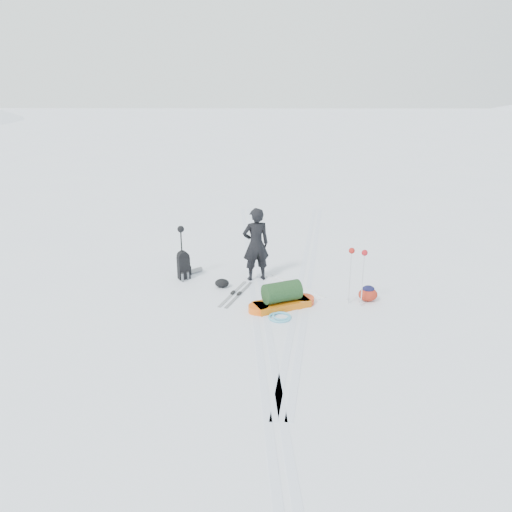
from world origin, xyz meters
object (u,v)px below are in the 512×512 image
(pulk_sled, at_px, (282,298))
(expedition_rucksack, at_px, (185,265))
(ski_poles_black, at_px, (181,236))
(skier, at_px, (256,244))

(pulk_sled, xyz_separation_m, expedition_rucksack, (-2.54, 1.85, 0.11))
(pulk_sled, bearing_deg, ski_poles_black, 120.32)
(pulk_sled, xyz_separation_m, ski_poles_black, (-2.60, 1.83, 0.95))
(skier, distance_m, ski_poles_black, 1.98)
(expedition_rucksack, xyz_separation_m, ski_poles_black, (-0.06, -0.02, 0.84))
(ski_poles_black, bearing_deg, skier, 14.72)
(pulk_sled, height_order, ski_poles_black, ski_poles_black)
(ski_poles_black, bearing_deg, pulk_sled, -18.79)
(ski_poles_black, bearing_deg, expedition_rucksack, 35.35)
(skier, bearing_deg, ski_poles_black, -19.11)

